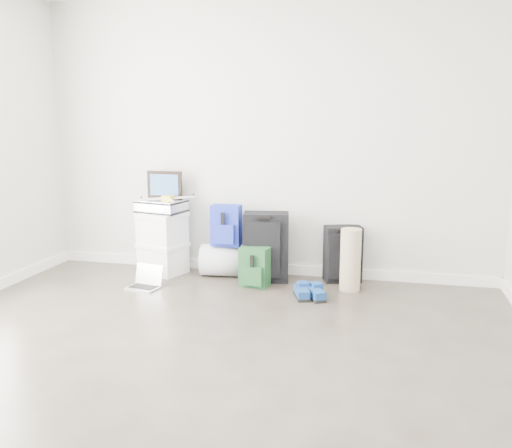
% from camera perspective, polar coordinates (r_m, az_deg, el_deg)
% --- Properties ---
extents(ground, '(5.00, 5.00, 0.00)m').
position_cam_1_polar(ground, '(3.30, -8.80, -16.80)').
color(ground, '#312A24').
rests_on(ground, ground).
extents(room_envelope, '(4.52, 5.02, 2.71)m').
position_cam_1_polar(room_envelope, '(2.95, -9.67, 14.57)').
color(room_envelope, silver).
rests_on(room_envelope, ground).
extents(boxes_stack, '(0.53, 0.48, 0.62)m').
position_cam_1_polar(boxes_stack, '(5.53, -9.81, -1.94)').
color(boxes_stack, white).
rests_on(boxes_stack, ground).
extents(briefcase, '(0.50, 0.41, 0.13)m').
position_cam_1_polar(briefcase, '(5.46, -9.93, 1.85)').
color(briefcase, '#B2B2B7').
rests_on(briefcase, boxes_stack).
extents(painting, '(0.37, 0.04, 0.28)m').
position_cam_1_polar(painting, '(5.52, -9.60, 4.08)').
color(painting, black).
rests_on(painting, briefcase).
extents(drone, '(0.45, 0.45, 0.05)m').
position_cam_1_polar(drone, '(5.40, -9.26, 2.71)').
color(drone, gold).
rests_on(drone, briefcase).
extents(duffel_bag, '(0.54, 0.37, 0.32)m').
position_cam_1_polar(duffel_bag, '(5.38, -3.05, -3.83)').
color(duffel_bag, '#989BA1').
rests_on(duffel_bag, ground).
extents(blue_backpack, '(0.29, 0.21, 0.40)m').
position_cam_1_polar(blue_backpack, '(5.28, -3.17, -0.24)').
color(blue_backpack, '#172799').
rests_on(blue_backpack, duffel_bag).
extents(large_suitcase, '(0.46, 0.34, 0.66)m').
position_cam_1_polar(large_suitcase, '(5.18, 1.04, -2.44)').
color(large_suitcase, black).
rests_on(large_suitcase, ground).
extents(green_backpack, '(0.29, 0.23, 0.37)m').
position_cam_1_polar(green_backpack, '(5.03, -0.17, -4.63)').
color(green_backpack, '#163D20').
rests_on(green_backpack, ground).
extents(carry_on, '(0.39, 0.32, 0.54)m').
position_cam_1_polar(carry_on, '(5.23, 9.10, -3.14)').
color(carry_on, black).
rests_on(carry_on, ground).
extents(shoes, '(0.32, 0.29, 0.09)m').
position_cam_1_polar(shoes, '(4.76, 5.55, -7.27)').
color(shoes, black).
rests_on(shoes, ground).
extents(rolled_rug, '(0.19, 0.19, 0.57)m').
position_cam_1_polar(rolled_rug, '(4.97, 9.91, -3.73)').
color(rolled_rug, tan).
rests_on(rolled_rug, ground).
extents(laptop, '(0.32, 0.26, 0.20)m').
position_cam_1_polar(laptop, '(5.14, -11.53, -6.00)').
color(laptop, silver).
rests_on(laptop, ground).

